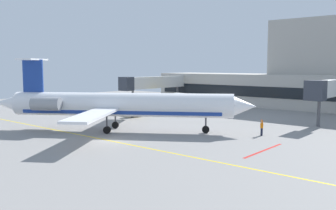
{
  "coord_description": "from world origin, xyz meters",
  "views": [
    {
      "loc": [
        30.38,
        -25.97,
        8.19
      ],
      "look_at": [
        -1.08,
        11.17,
        3.0
      ],
      "focal_mm": 39.37,
      "sensor_mm": 36.0,
      "label": 1
    }
  ],
  "objects_px": {
    "regional_jet": "(117,105)",
    "baggage_tug": "(161,101)",
    "fuel_tank": "(186,99)",
    "pushback_tractor": "(134,111)",
    "marshaller": "(262,128)"
  },
  "relations": [
    {
      "from": "regional_jet",
      "to": "baggage_tug",
      "type": "height_order",
      "value": "regional_jet"
    },
    {
      "from": "fuel_tank",
      "to": "regional_jet",
      "type": "bearing_deg",
      "value": -69.78
    },
    {
      "from": "baggage_tug",
      "to": "regional_jet",
      "type": "bearing_deg",
      "value": -59.56
    },
    {
      "from": "regional_jet",
      "to": "pushback_tractor",
      "type": "distance_m",
      "value": 13.63
    },
    {
      "from": "regional_jet",
      "to": "marshaller",
      "type": "height_order",
      "value": "regional_jet"
    },
    {
      "from": "pushback_tractor",
      "to": "marshaller",
      "type": "bearing_deg",
      "value": -4.58
    },
    {
      "from": "pushback_tractor",
      "to": "marshaller",
      "type": "relative_size",
      "value": 1.64
    },
    {
      "from": "pushback_tractor",
      "to": "fuel_tank",
      "type": "xyz_separation_m",
      "value": [
        -2.09,
        16.69,
        0.56
      ]
    },
    {
      "from": "marshaller",
      "to": "fuel_tank",
      "type": "bearing_deg",
      "value": 143.8
    },
    {
      "from": "marshaller",
      "to": "regional_jet",
      "type": "bearing_deg",
      "value": -149.7
    },
    {
      "from": "pushback_tractor",
      "to": "marshaller",
      "type": "xyz_separation_m",
      "value": [
        23.25,
        -1.86,
        0.02
      ]
    },
    {
      "from": "pushback_tractor",
      "to": "fuel_tank",
      "type": "relative_size",
      "value": 0.37
    },
    {
      "from": "pushback_tractor",
      "to": "baggage_tug",
      "type": "bearing_deg",
      "value": 114.96
    },
    {
      "from": "baggage_tug",
      "to": "pushback_tractor",
      "type": "height_order",
      "value": "baggage_tug"
    },
    {
      "from": "fuel_tank",
      "to": "marshaller",
      "type": "xyz_separation_m",
      "value": [
        25.34,
        -18.55,
        -0.54
      ]
    }
  ]
}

